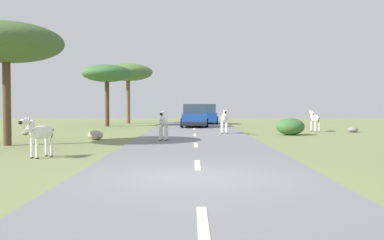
% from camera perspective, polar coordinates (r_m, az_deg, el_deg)
% --- Properties ---
extents(ground_plane, '(90.00, 90.00, 0.00)m').
position_cam_1_polar(ground_plane, '(10.27, 0.17, -7.75)').
color(ground_plane, olive).
extents(road, '(6.00, 64.00, 0.05)m').
position_cam_1_polar(road, '(10.27, 1.00, -7.61)').
color(road, slate).
rests_on(road, ground_plane).
extents(lane_markings, '(0.16, 56.00, 0.01)m').
position_cam_1_polar(lane_markings, '(9.28, 1.09, -8.47)').
color(lane_markings, silver).
rests_on(lane_markings, road).
extents(zebra_0, '(0.45, 1.55, 1.46)m').
position_cam_1_polar(zebra_0, '(20.48, -3.66, -0.27)').
color(zebra_0, silver).
rests_on(zebra_0, road).
extents(zebra_1, '(0.41, 1.54, 1.45)m').
position_cam_1_polar(zebra_1, '(25.42, 4.39, 0.17)').
color(zebra_1, silver).
rests_on(zebra_1, road).
extents(zebra_2, '(0.87, 1.34, 1.36)m').
position_cam_1_polar(zebra_2, '(15.04, -19.24, -1.63)').
color(zebra_2, silver).
rests_on(zebra_2, ground_plane).
extents(zebra_3, '(0.53, 1.47, 1.39)m').
position_cam_1_polar(zebra_3, '(28.93, 15.95, 0.15)').
color(zebra_3, silver).
rests_on(zebra_3, ground_plane).
extents(car_0, '(2.03, 4.35, 1.74)m').
position_cam_1_polar(car_0, '(33.12, 0.40, 0.49)').
color(car_0, '#1E479E').
rests_on(car_0, road).
extents(car_1, '(2.06, 4.36, 1.74)m').
position_cam_1_polar(car_1, '(38.55, 1.97, 0.71)').
color(car_1, '#1E479E').
rests_on(car_1, road).
extents(tree_0, '(4.51, 4.51, 5.51)m').
position_cam_1_polar(tree_0, '(40.57, -8.26, 6.17)').
color(tree_0, brown).
rests_on(tree_0, ground_plane).
extents(tree_1, '(3.94, 3.94, 4.93)m').
position_cam_1_polar(tree_1, '(35.40, -10.98, 5.97)').
color(tree_1, '#4C3823').
rests_on(tree_1, ground_plane).
extents(tree_2, '(4.81, 4.81, 5.21)m').
position_cam_1_polar(tree_2, '(20.24, -23.10, 9.26)').
color(tree_2, '#4C3823').
rests_on(tree_2, ground_plane).
extents(bush_1, '(1.61, 1.45, 0.97)m').
position_cam_1_polar(bush_1, '(25.43, 12.92, -0.86)').
color(bush_1, '#386633').
rests_on(bush_1, ground_plane).
extents(rock_1, '(0.42, 0.30, 0.23)m').
position_cam_1_polar(rock_1, '(26.60, -20.96, -1.61)').
color(rock_1, gray).
rests_on(rock_1, ground_plane).
extents(rock_2, '(0.63, 0.65, 0.32)m').
position_cam_1_polar(rock_2, '(29.13, 20.50, -1.21)').
color(rock_2, gray).
rests_on(rock_2, ground_plane).
extents(rock_3, '(0.75, 0.71, 0.46)m').
position_cam_1_polar(rock_3, '(22.11, -12.43, -1.94)').
color(rock_3, '#A89E8C').
rests_on(rock_3, ground_plane).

